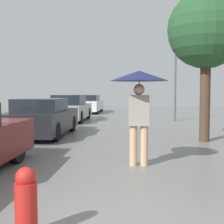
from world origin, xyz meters
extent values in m
cylinder|color=tan|center=(-0.05, 4.43, 0.40)|extent=(0.15, 0.15, 0.80)
cylinder|color=tan|center=(0.17, 4.43, 0.40)|extent=(0.15, 0.15, 0.80)
cube|color=gray|center=(0.06, 4.43, 1.11)|extent=(0.40, 0.23, 0.60)
sphere|color=tan|center=(0.06, 4.43, 1.52)|extent=(0.22, 0.22, 0.22)
cylinder|color=#515456|center=(0.06, 4.43, 1.37)|extent=(0.02, 0.02, 0.64)
cone|color=#191E4C|center=(0.06, 4.43, 1.78)|extent=(1.14, 1.14, 0.20)
cylinder|color=black|center=(-2.46, 4.48, 0.33)|extent=(0.18, 0.66, 0.66)
cube|color=black|center=(-3.12, 8.46, 0.50)|extent=(1.69, 3.86, 0.68)
cube|color=black|center=(-3.12, 8.26, 1.04)|extent=(1.43, 1.74, 0.41)
cylinder|color=black|center=(-3.88, 9.65, 0.29)|extent=(0.18, 0.58, 0.58)
cylinder|color=black|center=(-2.36, 9.65, 0.29)|extent=(0.18, 0.58, 0.58)
cylinder|color=black|center=(-3.88, 7.26, 0.29)|extent=(0.18, 0.58, 0.58)
cylinder|color=black|center=(-2.36, 7.26, 0.29)|extent=(0.18, 0.58, 0.58)
cube|color=#9EA3A8|center=(-3.31, 13.72, 0.49)|extent=(1.63, 3.99, 0.66)
cube|color=black|center=(-3.31, 13.52, 1.06)|extent=(1.39, 1.79, 0.48)
cylinder|color=black|center=(-4.04, 14.95, 0.30)|extent=(0.18, 0.60, 0.60)
cylinder|color=black|center=(-2.58, 14.95, 0.30)|extent=(0.18, 0.60, 0.60)
cylinder|color=black|center=(-4.04, 12.48, 0.30)|extent=(0.18, 0.60, 0.60)
cylinder|color=black|center=(-2.58, 12.48, 0.30)|extent=(0.18, 0.60, 0.60)
cube|color=silver|center=(-3.37, 19.80, 0.51)|extent=(1.81, 4.26, 0.67)
cube|color=black|center=(-3.37, 19.58, 1.04)|extent=(1.54, 1.92, 0.39)
cylinder|color=black|center=(-4.19, 21.12, 0.32)|extent=(0.18, 0.64, 0.64)
cylinder|color=black|center=(-2.56, 21.12, 0.32)|extent=(0.18, 0.64, 0.64)
cylinder|color=black|center=(-4.19, 18.48, 0.32)|extent=(0.18, 0.64, 0.64)
cylinder|color=black|center=(-2.56, 18.48, 0.32)|extent=(0.18, 0.64, 0.64)
cylinder|color=#473323|center=(2.02, 7.61, 1.32)|extent=(0.30, 0.30, 2.65)
sphere|color=#234C28|center=(2.02, 7.61, 3.27)|extent=(2.25, 2.25, 2.25)
cylinder|color=#515456|center=(1.95, 14.06, 1.88)|extent=(0.10, 0.10, 3.76)
sphere|color=beige|center=(1.95, 14.06, 3.84)|extent=(0.25, 0.25, 0.25)
cylinder|color=#B21E19|center=(-1.10, 1.28, 0.28)|extent=(0.23, 0.23, 0.57)
sphere|color=#B21E19|center=(-1.10, 1.28, 0.62)|extent=(0.20, 0.20, 0.20)
camera|label=1|loc=(0.00, -1.72, 1.48)|focal=50.00mm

